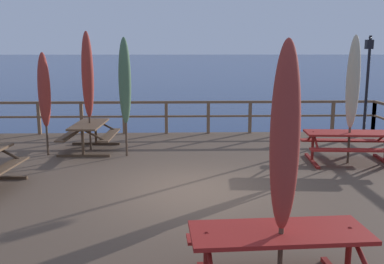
# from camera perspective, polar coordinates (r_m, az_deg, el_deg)

# --- Properties ---
(ground_plane) EXTENTS (600.00, 600.00, 0.00)m
(ground_plane) POSITION_cam_1_polar(r_m,az_deg,el_deg) (9.15, 0.18, -11.86)
(ground_plane) COLOR navy
(wooden_deck) EXTENTS (12.92, 12.28, 0.74)m
(wooden_deck) POSITION_cam_1_polar(r_m,az_deg,el_deg) (9.01, 0.18, -9.69)
(wooden_deck) COLOR brown
(wooden_deck) RESTS_ON ground
(railing_waterside_far) EXTENTS (12.72, 0.10, 1.09)m
(railing_waterside_far) POSITION_cam_1_polar(r_m,az_deg,el_deg) (14.58, -0.61, 2.64)
(railing_waterside_far) COLOR brown
(railing_waterside_far) RESTS_ON wooden_deck
(picnic_table_back_right) EXTENTS (2.25, 1.56, 0.78)m
(picnic_table_back_right) POSITION_cam_1_polar(r_m,az_deg,el_deg) (11.50, 19.81, -1.00)
(picnic_table_back_right) COLOR maroon
(picnic_table_back_right) RESTS_ON wooden_deck
(picnic_table_mid_left) EXTENTS (2.08, 1.51, 0.78)m
(picnic_table_mid_left) POSITION_cam_1_polar(r_m,az_deg,el_deg) (5.23, 11.22, -14.50)
(picnic_table_mid_left) COLOR maroon
(picnic_table_mid_left) RESTS_ON wooden_deck
(picnic_table_mid_centre) EXTENTS (1.47, 1.91, 0.78)m
(picnic_table_mid_centre) POSITION_cam_1_polar(r_m,az_deg,el_deg) (12.44, -13.21, 0.16)
(picnic_table_mid_centre) COLOR brown
(picnic_table_mid_centre) RESTS_ON wooden_deck
(patio_umbrella_tall_mid_right) EXTENTS (0.32, 0.32, 3.12)m
(patio_umbrella_tall_mid_right) POSITION_cam_1_polar(r_m,az_deg,el_deg) (11.24, 20.21, 6.02)
(patio_umbrella_tall_mid_right) COLOR #4C3828
(patio_umbrella_tall_mid_right) RESTS_ON wooden_deck
(patio_umbrella_tall_front) EXTENTS (0.32, 0.32, 2.89)m
(patio_umbrella_tall_front) POSITION_cam_1_polar(r_m,az_deg,el_deg) (4.76, 11.99, -0.84)
(patio_umbrella_tall_front) COLOR #4C3828
(patio_umbrella_tall_front) RESTS_ON wooden_deck
(patio_umbrella_short_back) EXTENTS (0.32, 0.32, 2.89)m
(patio_umbrella_short_back) POSITION_cam_1_polar(r_m,az_deg,el_deg) (8.66, 11.87, 4.29)
(patio_umbrella_short_back) COLOR #4C3828
(patio_umbrella_short_back) RESTS_ON wooden_deck
(patio_umbrella_short_mid) EXTENTS (0.32, 0.32, 3.26)m
(patio_umbrella_short_mid) POSITION_cam_1_polar(r_m,az_deg,el_deg) (12.32, -13.42, 7.16)
(patio_umbrella_short_mid) COLOR #4C3828
(patio_umbrella_short_mid) RESTS_ON wooden_deck
(patio_umbrella_tall_back_left) EXTENTS (0.32, 0.32, 3.08)m
(patio_umbrella_tall_back_left) POSITION_cam_1_polar(r_m,az_deg,el_deg) (11.44, -8.74, 6.51)
(patio_umbrella_tall_back_left) COLOR #4C3828
(patio_umbrella_tall_back_left) RESTS_ON wooden_deck
(patio_umbrella_short_front) EXTENTS (0.32, 0.32, 2.71)m
(patio_umbrella_short_front) POSITION_cam_1_polar(r_m,az_deg,el_deg) (12.05, -18.68, 5.14)
(patio_umbrella_short_front) COLOR #4C3828
(patio_umbrella_short_front) RESTS_ON wooden_deck
(lamp_post_hooked) EXTENTS (0.39, 0.64, 3.20)m
(lamp_post_hooked) POSITION_cam_1_polar(r_m,az_deg,el_deg) (14.96, 21.91, 7.41)
(lamp_post_hooked) COLOR black
(lamp_post_hooked) RESTS_ON wooden_deck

